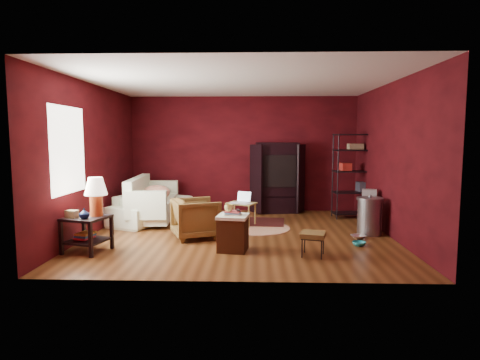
{
  "coord_description": "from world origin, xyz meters",
  "views": [
    {
      "loc": [
        0.26,
        -7.36,
        1.79
      ],
      "look_at": [
        0.0,
        0.2,
        1.0
      ],
      "focal_mm": 30.0,
      "sensor_mm": 36.0,
      "label": 1
    }
  ],
  "objects_px": {
    "laptop_desk": "(242,205)",
    "side_table": "(91,207)",
    "armchair": "(196,216)",
    "wire_shelving": "(355,172)",
    "sofa": "(152,202)",
    "tv_armoire": "(277,176)",
    "hamper": "(233,232)"
  },
  "relations": [
    {
      "from": "hamper",
      "to": "sofa",
      "type": "bearing_deg",
      "value": 129.44
    },
    {
      "from": "hamper",
      "to": "tv_armoire",
      "type": "bearing_deg",
      "value": 75.1
    },
    {
      "from": "laptop_desk",
      "to": "side_table",
      "type": "bearing_deg",
      "value": -115.51
    },
    {
      "from": "side_table",
      "to": "laptop_desk",
      "type": "distance_m",
      "value": 3.04
    },
    {
      "from": "sofa",
      "to": "hamper",
      "type": "bearing_deg",
      "value": -119.08
    },
    {
      "from": "side_table",
      "to": "wire_shelving",
      "type": "height_order",
      "value": "wire_shelving"
    },
    {
      "from": "armchair",
      "to": "laptop_desk",
      "type": "relative_size",
      "value": 1.14
    },
    {
      "from": "side_table",
      "to": "laptop_desk",
      "type": "bearing_deg",
      "value": 40.26
    },
    {
      "from": "sofa",
      "to": "hamper",
      "type": "height_order",
      "value": "sofa"
    },
    {
      "from": "sofa",
      "to": "wire_shelving",
      "type": "distance_m",
      "value": 4.55
    },
    {
      "from": "armchair",
      "to": "wire_shelving",
      "type": "relative_size",
      "value": 0.41
    },
    {
      "from": "tv_armoire",
      "to": "wire_shelving",
      "type": "distance_m",
      "value": 1.81
    },
    {
      "from": "hamper",
      "to": "side_table",
      "type": "bearing_deg",
      "value": -177.26
    },
    {
      "from": "sofa",
      "to": "laptop_desk",
      "type": "xyz_separation_m",
      "value": [
        1.96,
        -0.44,
        0.01
      ]
    },
    {
      "from": "sofa",
      "to": "armchair",
      "type": "bearing_deg",
      "value": -120.14
    },
    {
      "from": "tv_armoire",
      "to": "wire_shelving",
      "type": "xyz_separation_m",
      "value": [
        1.71,
        -0.58,
        0.16
      ]
    },
    {
      "from": "side_table",
      "to": "hamper",
      "type": "relative_size",
      "value": 1.78
    },
    {
      "from": "laptop_desk",
      "to": "tv_armoire",
      "type": "xyz_separation_m",
      "value": [
        0.81,
        1.5,
        0.45
      ]
    },
    {
      "from": "armchair",
      "to": "tv_armoire",
      "type": "bearing_deg",
      "value": -54.66
    },
    {
      "from": "sofa",
      "to": "side_table",
      "type": "relative_size",
      "value": 1.79
    },
    {
      "from": "side_table",
      "to": "sofa",
      "type": "bearing_deg",
      "value": 81.76
    },
    {
      "from": "laptop_desk",
      "to": "tv_armoire",
      "type": "distance_m",
      "value": 1.76
    },
    {
      "from": "armchair",
      "to": "tv_armoire",
      "type": "distance_m",
      "value": 3.04
    },
    {
      "from": "wire_shelving",
      "to": "sofa",
      "type": "bearing_deg",
      "value": -179.85
    },
    {
      "from": "sofa",
      "to": "tv_armoire",
      "type": "relative_size",
      "value": 1.25
    },
    {
      "from": "sofa",
      "to": "wire_shelving",
      "type": "xyz_separation_m",
      "value": [
        4.48,
        0.48,
        0.62
      ]
    },
    {
      "from": "hamper",
      "to": "laptop_desk",
      "type": "distance_m",
      "value": 1.86
    },
    {
      "from": "tv_armoire",
      "to": "wire_shelving",
      "type": "bearing_deg",
      "value": -25.07
    },
    {
      "from": "laptop_desk",
      "to": "wire_shelving",
      "type": "height_order",
      "value": "wire_shelving"
    },
    {
      "from": "tv_armoire",
      "to": "laptop_desk",
      "type": "bearing_deg",
      "value": -124.85
    },
    {
      "from": "armchair",
      "to": "wire_shelving",
      "type": "bearing_deg",
      "value": -81.76
    },
    {
      "from": "armchair",
      "to": "tv_armoire",
      "type": "height_order",
      "value": "tv_armoire"
    }
  ]
}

